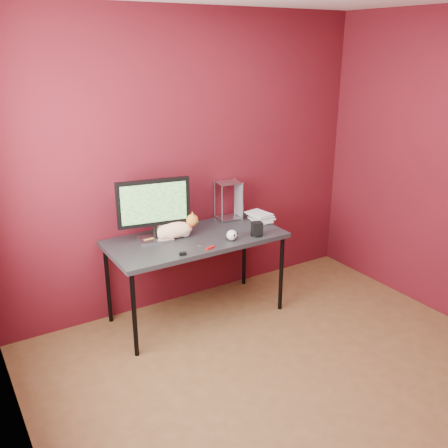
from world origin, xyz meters
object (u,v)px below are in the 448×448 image
cat (174,229)px  skull_mug (232,235)px  monitor (154,207)px  speaker (257,229)px  desk (196,242)px  book_stack (254,175)px

cat → skull_mug: 0.49m
monitor → cat: 0.27m
skull_mug → speaker: 0.24m
desk → monitor: bearing=160.8°
skull_mug → book_stack: bearing=11.8°
desk → speaker: speaker is taller
desk → skull_mug: 0.33m
monitor → skull_mug: size_ratio=6.10×
skull_mug → speaker: speaker is taller
desk → cat: size_ratio=3.27×
desk → cat: (-0.16, 0.09, 0.13)m
monitor → book_stack: (0.95, -0.05, 0.15)m
cat → speaker: size_ratio=3.77×
monitor → book_stack: book_stack is taller
desk → book_stack: book_stack is taller
cat → book_stack: size_ratio=0.51×
cat → skull_mug: size_ratio=4.65×
skull_mug → speaker: bearing=-28.0°
speaker → book_stack: (0.17, 0.31, 0.39)m
skull_mug → desk: bearing=111.9°
monitor → skull_mug: (0.55, -0.33, -0.25)m
monitor → cat: (0.16, -0.02, -0.22)m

